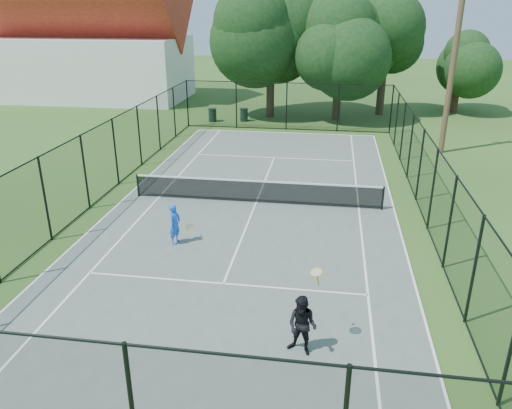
# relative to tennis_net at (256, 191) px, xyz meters

# --- Properties ---
(ground) EXTENTS (120.00, 120.00, 0.00)m
(ground) POSITION_rel_tennis_net_xyz_m (0.00, 0.00, -0.58)
(ground) COLOR #2F501B
(tennis_court) EXTENTS (11.00, 24.00, 0.06)m
(tennis_court) POSITION_rel_tennis_net_xyz_m (0.00, 0.00, -0.55)
(tennis_court) COLOR #505F59
(tennis_court) RESTS_ON ground
(tennis_net) EXTENTS (10.08, 0.08, 0.95)m
(tennis_net) POSITION_rel_tennis_net_xyz_m (0.00, 0.00, 0.00)
(tennis_net) COLOR black
(tennis_net) RESTS_ON tennis_court
(fence) EXTENTS (13.10, 26.10, 3.00)m
(fence) POSITION_rel_tennis_net_xyz_m (0.00, 0.00, 0.92)
(fence) COLOR black
(fence) RESTS_ON ground
(tree_near_left) EXTENTS (7.01, 7.01, 9.14)m
(tree_near_left) POSITION_rel_tennis_net_xyz_m (-1.51, 16.79, 5.04)
(tree_near_left) COLOR #332114
(tree_near_left) RESTS_ON ground
(tree_near_mid) EXTENTS (5.65, 5.65, 7.39)m
(tree_near_mid) POSITION_rel_tennis_net_xyz_m (3.17, 16.57, 3.97)
(tree_near_mid) COLOR #332114
(tree_near_mid) RESTS_ON ground
(tree_near_right) EXTENTS (5.49, 5.49, 7.58)m
(tree_near_right) POSITION_rel_tennis_net_xyz_m (6.31, 18.70, 4.24)
(tree_near_right) COLOR #332114
(tree_near_right) RESTS_ON ground
(tree_far_right) EXTENTS (4.20, 4.20, 5.56)m
(tree_far_right) POSITION_rel_tennis_net_xyz_m (11.85, 20.38, 2.86)
(tree_far_right) COLOR #332114
(tree_far_right) RESTS_ON ground
(building) EXTENTS (15.30, 8.15, 11.87)m
(building) POSITION_rel_tennis_net_xyz_m (-17.00, 22.00, 4.35)
(building) COLOR silver
(building) RESTS_ON ground
(trash_bin_left) EXTENTS (0.58, 0.58, 0.91)m
(trash_bin_left) POSITION_rel_tennis_net_xyz_m (-5.23, 14.57, -0.12)
(trash_bin_left) COLOR black
(trash_bin_left) RESTS_ON ground
(trash_bin_right) EXTENTS (0.58, 0.58, 0.89)m
(trash_bin_right) POSITION_rel_tennis_net_xyz_m (-3.11, 15.04, -0.13)
(trash_bin_right) COLOR black
(trash_bin_right) RESTS_ON ground
(utility_pole) EXTENTS (1.40, 0.30, 8.57)m
(utility_pole) POSITION_rel_tennis_net_xyz_m (8.88, 9.00, 3.77)
(utility_pole) COLOR #4C3823
(utility_pole) RESTS_ON ground
(player_blue) EXTENTS (0.81, 0.58, 1.40)m
(player_blue) POSITION_rel_tennis_net_xyz_m (-2.13, -4.04, 0.18)
(player_blue) COLOR blue
(player_blue) RESTS_ON tennis_court
(player_black) EXTENTS (0.86, 1.06, 2.02)m
(player_black) POSITION_rel_tennis_net_xyz_m (2.43, -9.12, 0.22)
(player_black) COLOR black
(player_black) RESTS_ON tennis_court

